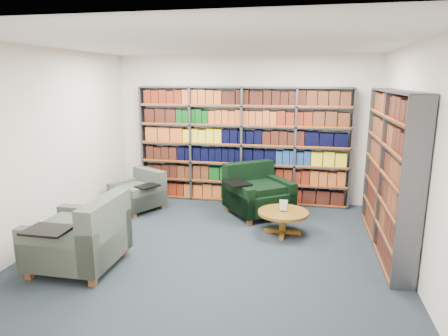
% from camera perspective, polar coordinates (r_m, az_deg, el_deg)
% --- Properties ---
extents(room_shell, '(5.02, 5.02, 2.82)m').
position_cam_1_polar(room_shell, '(5.34, -1.29, 2.27)').
color(room_shell, '#1C262C').
rests_on(room_shell, ground).
extents(bookshelf_back, '(4.00, 0.28, 2.20)m').
position_cam_1_polar(bookshelf_back, '(7.65, 2.62, 3.18)').
color(bookshelf_back, '#47494F').
rests_on(bookshelf_back, ground).
extents(bookshelf_right, '(0.28, 2.50, 2.20)m').
position_cam_1_polar(bookshelf_right, '(5.97, 22.59, -0.55)').
color(bookshelf_right, '#47494F').
rests_on(bookshelf_right, ground).
extents(chair_teal_left, '(1.05, 1.05, 0.71)m').
position_cam_1_polar(chair_teal_left, '(7.54, -11.82, -3.57)').
color(chair_teal_left, '#0F313C').
rests_on(chair_teal_left, ground).
extents(chair_green_right, '(1.35, 1.35, 0.88)m').
position_cam_1_polar(chair_green_right, '(7.14, 4.56, -3.70)').
color(chair_green_right, black).
rests_on(chair_green_right, ground).
extents(chair_teal_front, '(1.02, 1.19, 0.93)m').
position_cam_1_polar(chair_teal_front, '(5.41, -19.28, -9.64)').
color(chair_teal_front, '#0F313C').
rests_on(chair_teal_front, ground).
extents(coffee_table, '(0.78, 0.78, 0.55)m').
position_cam_1_polar(coffee_table, '(6.26, 8.44, -6.78)').
color(coffee_table, olive).
rests_on(coffee_table, ground).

